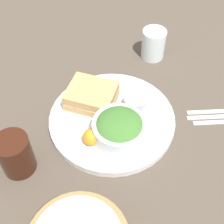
{
  "coord_description": "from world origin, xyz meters",
  "views": [
    {
      "loc": [
        -0.18,
        0.46,
        0.64
      ],
      "look_at": [
        0.0,
        0.0,
        0.04
      ],
      "focal_mm": 50.0,
      "sensor_mm": 36.0,
      "label": 1
    }
  ],
  "objects_px": {
    "drink_glass": "(16,155)",
    "water_glass": "(153,44)",
    "knife": "(220,116)",
    "sandwich": "(92,96)",
    "dressing_cup": "(135,103)",
    "fork": "(218,111)",
    "spoon": "(222,122)",
    "salad_bowl": "(119,128)",
    "plate": "(112,120)"
  },
  "relations": [
    {
      "from": "drink_glass",
      "to": "water_glass",
      "type": "bearing_deg",
      "value": -109.12
    },
    {
      "from": "salad_bowl",
      "to": "drink_glass",
      "type": "distance_m",
      "value": 0.24
    },
    {
      "from": "plate",
      "to": "spoon",
      "type": "xyz_separation_m",
      "value": [
        -0.26,
        -0.1,
        -0.01
      ]
    },
    {
      "from": "fork",
      "to": "knife",
      "type": "height_order",
      "value": "same"
    },
    {
      "from": "drink_glass",
      "to": "water_glass",
      "type": "xyz_separation_m",
      "value": [
        -0.17,
        -0.49,
        -0.0
      ]
    },
    {
      "from": "drink_glass",
      "to": "fork",
      "type": "distance_m",
      "value": 0.52
    },
    {
      "from": "sandwich",
      "to": "fork",
      "type": "bearing_deg",
      "value": -161.53
    },
    {
      "from": "dressing_cup",
      "to": "knife",
      "type": "relative_size",
      "value": 0.32
    },
    {
      "from": "knife",
      "to": "drink_glass",
      "type": "bearing_deg",
      "value": -166.77
    },
    {
      "from": "knife",
      "to": "sandwich",
      "type": "bearing_deg",
      "value": 170.68
    },
    {
      "from": "drink_glass",
      "to": "spoon",
      "type": "height_order",
      "value": "drink_glass"
    },
    {
      "from": "salad_bowl",
      "to": "water_glass",
      "type": "distance_m",
      "value": 0.34
    },
    {
      "from": "fork",
      "to": "water_glass",
      "type": "height_order",
      "value": "water_glass"
    },
    {
      "from": "dressing_cup",
      "to": "sandwich",
      "type": "bearing_deg",
      "value": 11.38
    },
    {
      "from": "fork",
      "to": "water_glass",
      "type": "distance_m",
      "value": 0.28
    },
    {
      "from": "spoon",
      "to": "dressing_cup",
      "type": "bearing_deg",
      "value": 168.22
    },
    {
      "from": "dressing_cup",
      "to": "fork",
      "type": "xyz_separation_m",
      "value": [
        -0.21,
        -0.08,
        -0.03
      ]
    },
    {
      "from": "dressing_cup",
      "to": "spoon",
      "type": "xyz_separation_m",
      "value": [
        -0.22,
        -0.05,
        -0.03
      ]
    },
    {
      "from": "sandwich",
      "to": "dressing_cup",
      "type": "relative_size",
      "value": 2.3
    },
    {
      "from": "salad_bowl",
      "to": "fork",
      "type": "bearing_deg",
      "value": -139.33
    },
    {
      "from": "plate",
      "to": "drink_glass",
      "type": "distance_m",
      "value": 0.25
    },
    {
      "from": "sandwich",
      "to": "plate",
      "type": "bearing_deg",
      "value": 157.06
    },
    {
      "from": "knife",
      "to": "spoon",
      "type": "xyz_separation_m",
      "value": [
        -0.01,
        0.02,
        0.0
      ]
    },
    {
      "from": "salad_bowl",
      "to": "dressing_cup",
      "type": "distance_m",
      "value": 0.1
    },
    {
      "from": "spoon",
      "to": "salad_bowl",
      "type": "bearing_deg",
      "value": -171.37
    },
    {
      "from": "fork",
      "to": "dressing_cup",
      "type": "bearing_deg",
      "value": 177.28
    },
    {
      "from": "dressing_cup",
      "to": "spoon",
      "type": "distance_m",
      "value": 0.23
    },
    {
      "from": "dressing_cup",
      "to": "drink_glass",
      "type": "xyz_separation_m",
      "value": [
        0.19,
        0.25,
        0.01
      ]
    },
    {
      "from": "sandwich",
      "to": "dressing_cup",
      "type": "height_order",
      "value": "sandwich"
    },
    {
      "from": "salad_bowl",
      "to": "water_glass",
      "type": "bearing_deg",
      "value": -87.16
    },
    {
      "from": "knife",
      "to": "spoon",
      "type": "relative_size",
      "value": 1.17
    },
    {
      "from": "drink_glass",
      "to": "water_glass",
      "type": "height_order",
      "value": "drink_glass"
    },
    {
      "from": "dressing_cup",
      "to": "water_glass",
      "type": "relative_size",
      "value": 0.6
    },
    {
      "from": "dressing_cup",
      "to": "fork",
      "type": "height_order",
      "value": "dressing_cup"
    },
    {
      "from": "drink_glass",
      "to": "knife",
      "type": "bearing_deg",
      "value": -142.02
    },
    {
      "from": "knife",
      "to": "plate",
      "type": "bearing_deg",
      "value": 180.0
    },
    {
      "from": "drink_glass",
      "to": "spoon",
      "type": "relative_size",
      "value": 0.68
    },
    {
      "from": "dressing_cup",
      "to": "drink_glass",
      "type": "distance_m",
      "value": 0.32
    },
    {
      "from": "fork",
      "to": "plate",
      "type": "bearing_deg",
      "value": -176.36
    },
    {
      "from": "sandwich",
      "to": "spoon",
      "type": "bearing_deg",
      "value": -167.56
    },
    {
      "from": "plate",
      "to": "sandwich",
      "type": "bearing_deg",
      "value": -22.94
    },
    {
      "from": "dressing_cup",
      "to": "water_glass",
      "type": "bearing_deg",
      "value": -84.75
    },
    {
      "from": "sandwich",
      "to": "knife",
      "type": "bearing_deg",
      "value": -164.57
    },
    {
      "from": "salad_bowl",
      "to": "spoon",
      "type": "distance_m",
      "value": 0.28
    },
    {
      "from": "drink_glass",
      "to": "fork",
      "type": "relative_size",
      "value": 0.61
    },
    {
      "from": "spoon",
      "to": "plate",
      "type": "bearing_deg",
      "value": 176.36
    },
    {
      "from": "plate",
      "to": "water_glass",
      "type": "distance_m",
      "value": 0.29
    },
    {
      "from": "plate",
      "to": "salad_bowl",
      "type": "xyz_separation_m",
      "value": [
        -0.04,
        0.05,
        0.04
      ]
    },
    {
      "from": "salad_bowl",
      "to": "dressing_cup",
      "type": "bearing_deg",
      "value": -93.07
    },
    {
      "from": "sandwich",
      "to": "water_glass",
      "type": "height_order",
      "value": "water_glass"
    }
  ]
}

